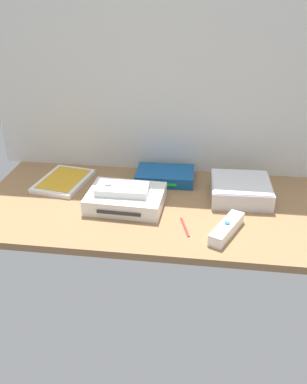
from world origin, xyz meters
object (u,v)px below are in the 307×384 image
object	(u,v)px
game_console	(126,199)
stylus_pen	(185,226)
game_case	(64,181)
remote_wand	(227,229)
network_router	(165,176)
mini_computer	(241,190)
remote_classic_pad	(122,189)

from	to	relation	value
game_console	stylus_pen	world-z (taller)	game_console
game_console	game_case	size ratio (longest dim) A/B	1.04
remote_wand	game_case	bearing A→B (deg)	-179.54
game_case	network_router	world-z (taller)	network_router
mini_computer	game_case	world-z (taller)	mini_computer
mini_computer	stylus_pen	distance (cm)	23.86
remote_wand	remote_classic_pad	world-z (taller)	remote_classic_pad
game_case	remote_wand	world-z (taller)	remote_wand
game_case	network_router	xyz separation A→B (cm)	(31.37, 5.99, 0.94)
network_router	remote_wand	size ratio (longest dim) A/B	1.22
remote_wand	stylus_pen	world-z (taller)	remote_wand
network_router	remote_classic_pad	distance (cm)	20.70
mini_computer	game_case	xyz separation A→B (cm)	(-54.44, 2.27, -1.88)
game_console	game_case	xyz separation A→B (cm)	(-22.13, 11.36, -1.44)
game_console	game_case	world-z (taller)	game_console
game_console	network_router	bearing A→B (deg)	64.55
remote_wand	game_console	bearing A→B (deg)	-176.83
game_console	stylus_pen	distance (cm)	19.81
mini_computer	stylus_pen	size ratio (longest dim) A/B	1.95
stylus_pen	network_router	bearing A→B (deg)	106.88
remote_wand	stylus_pen	distance (cm)	10.80
game_console	remote_wand	world-z (taller)	game_console
game_console	mini_computer	xyz separation A→B (cm)	(32.31, 9.09, 0.44)
game_case	remote_classic_pad	size ratio (longest dim) A/B	1.45
game_console	remote_wand	distance (cm)	30.03
mini_computer	remote_wand	world-z (taller)	mini_computer
game_case	remote_classic_pad	xyz separation A→B (cm)	(21.26, -11.68, 4.65)
game_console	mini_computer	world-z (taller)	mini_computer
game_case	stylus_pen	bearing A→B (deg)	-18.58
game_case	remote_classic_pad	distance (cm)	24.70
mini_computer	remote_classic_pad	bearing A→B (deg)	-164.16
mini_computer	network_router	size ratio (longest dim) A/B	0.96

